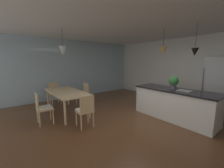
{
  "coord_description": "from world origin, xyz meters",
  "views": [
    {
      "loc": [
        2.38,
        -2.83,
        1.72
      ],
      "look_at": [
        -0.96,
        -0.19,
        1.03
      ],
      "focal_mm": 22.42,
      "sensor_mm": 36.0,
      "label": 1
    }
  ],
  "objects_px": {
    "dining_table": "(66,93)",
    "kitchen_island": "(174,104)",
    "potted_plant_on_island": "(174,82)",
    "chair_window_end": "(55,92)",
    "chair_near_right": "(43,107)",
    "refrigerator": "(217,85)",
    "chair_kitchen_end": "(85,110)",
    "chair_far_left": "(83,93)"
  },
  "relations": [
    {
      "from": "chair_window_end",
      "to": "chair_far_left",
      "type": "bearing_deg",
      "value": 42.9
    },
    {
      "from": "potted_plant_on_island",
      "to": "chair_kitchen_end",
      "type": "bearing_deg",
      "value": -114.55
    },
    {
      "from": "chair_far_left",
      "to": "kitchen_island",
      "type": "relative_size",
      "value": 0.37
    },
    {
      "from": "dining_table",
      "to": "refrigerator",
      "type": "distance_m",
      "value": 5.09
    },
    {
      "from": "dining_table",
      "to": "chair_kitchen_end",
      "type": "distance_m",
      "value": 1.34
    },
    {
      "from": "chair_kitchen_end",
      "to": "chair_near_right",
      "type": "bearing_deg",
      "value": -137.32
    },
    {
      "from": "dining_table",
      "to": "chair_kitchen_end",
      "type": "height_order",
      "value": "chair_kitchen_end"
    },
    {
      "from": "dining_table",
      "to": "chair_far_left",
      "type": "height_order",
      "value": "chair_far_left"
    },
    {
      "from": "chair_near_right",
      "to": "potted_plant_on_island",
      "type": "xyz_separation_m",
      "value": [
        1.98,
        3.2,
        0.65
      ]
    },
    {
      "from": "chair_window_end",
      "to": "refrigerator",
      "type": "xyz_separation_m",
      "value": [
        4.37,
        4.07,
        0.45
      ]
    },
    {
      "from": "chair_near_right",
      "to": "dining_table",
      "type": "bearing_deg",
      "value": 117.22
    },
    {
      "from": "dining_table",
      "to": "chair_near_right",
      "type": "bearing_deg",
      "value": -62.78
    },
    {
      "from": "chair_window_end",
      "to": "refrigerator",
      "type": "distance_m",
      "value": 5.99
    },
    {
      "from": "chair_window_end",
      "to": "chair_kitchen_end",
      "type": "bearing_deg",
      "value": -0.09
    },
    {
      "from": "chair_window_end",
      "to": "chair_kitchen_end",
      "type": "xyz_separation_m",
      "value": [
        2.65,
        -0.0,
        0.0
      ]
    },
    {
      "from": "chair_near_right",
      "to": "kitchen_island",
      "type": "distance_m",
      "value": 3.79
    },
    {
      "from": "chair_kitchen_end",
      "to": "kitchen_island",
      "type": "bearing_deg",
      "value": 64.42
    },
    {
      "from": "dining_table",
      "to": "kitchen_island",
      "type": "bearing_deg",
      "value": 43.89
    },
    {
      "from": "chair_kitchen_end",
      "to": "potted_plant_on_island",
      "type": "bearing_deg",
      "value": 65.45
    },
    {
      "from": "dining_table",
      "to": "chair_near_right",
      "type": "relative_size",
      "value": 2.2
    },
    {
      "from": "dining_table",
      "to": "potted_plant_on_island",
      "type": "bearing_deg",
      "value": 44.5
    },
    {
      "from": "chair_near_right",
      "to": "refrigerator",
      "type": "height_order",
      "value": "refrigerator"
    },
    {
      "from": "dining_table",
      "to": "chair_window_end",
      "type": "distance_m",
      "value": 1.34
    },
    {
      "from": "chair_kitchen_end",
      "to": "dining_table",
      "type": "bearing_deg",
      "value": 179.86
    },
    {
      "from": "chair_near_right",
      "to": "chair_kitchen_end",
      "type": "relative_size",
      "value": 1.0
    },
    {
      "from": "chair_window_end",
      "to": "chair_kitchen_end",
      "type": "distance_m",
      "value": 2.65
    },
    {
      "from": "chair_far_left",
      "to": "chair_kitchen_end",
      "type": "xyz_separation_m",
      "value": [
        1.76,
        -0.83,
        0.0
      ]
    },
    {
      "from": "dining_table",
      "to": "chair_window_end",
      "type": "xyz_separation_m",
      "value": [
        -1.33,
        0.0,
        -0.2
      ]
    },
    {
      "from": "chair_kitchen_end",
      "to": "potted_plant_on_island",
      "type": "distance_m",
      "value": 2.68
    },
    {
      "from": "dining_table",
      "to": "chair_kitchen_end",
      "type": "relative_size",
      "value": 2.2
    },
    {
      "from": "dining_table",
      "to": "kitchen_island",
      "type": "height_order",
      "value": "kitchen_island"
    },
    {
      "from": "refrigerator",
      "to": "potted_plant_on_island",
      "type": "relative_size",
      "value": 4.8
    },
    {
      "from": "dining_table",
      "to": "kitchen_island",
      "type": "xyz_separation_m",
      "value": [
        2.46,
        2.36,
        -0.21
      ]
    },
    {
      "from": "chair_window_end",
      "to": "chair_near_right",
      "type": "height_order",
      "value": "same"
    },
    {
      "from": "refrigerator",
      "to": "potted_plant_on_island",
      "type": "bearing_deg",
      "value": -110.54
    },
    {
      "from": "kitchen_island",
      "to": "potted_plant_on_island",
      "type": "bearing_deg",
      "value": 180.0
    },
    {
      "from": "chair_window_end",
      "to": "kitchen_island",
      "type": "xyz_separation_m",
      "value": [
        3.78,
        2.36,
        -0.01
      ]
    },
    {
      "from": "chair_far_left",
      "to": "kitchen_island",
      "type": "bearing_deg",
      "value": 27.96
    },
    {
      "from": "chair_near_right",
      "to": "refrigerator",
      "type": "bearing_deg",
      "value": 61.89
    },
    {
      "from": "refrigerator",
      "to": "potted_plant_on_island",
      "type": "height_order",
      "value": "refrigerator"
    },
    {
      "from": "chair_far_left",
      "to": "refrigerator",
      "type": "xyz_separation_m",
      "value": [
        3.48,
        3.24,
        0.45
      ]
    },
    {
      "from": "chair_far_left",
      "to": "potted_plant_on_island",
      "type": "distance_m",
      "value": 3.29
    }
  ]
}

